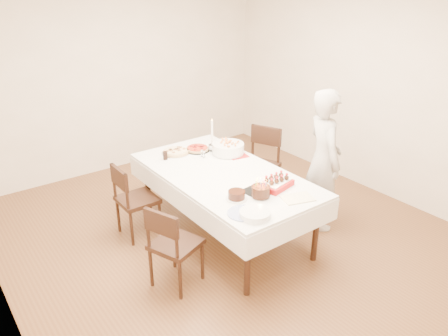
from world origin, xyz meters
TOP-DOWN VIEW (x-y plane):
  - floor at (0.00, 0.00)m, footprint 5.00×5.00m
  - wall_back at (0.00, 2.50)m, footprint 4.50×0.04m
  - wall_right at (2.25, 0.00)m, footprint 0.04×5.00m
  - dining_table at (-0.03, 0.03)m, footprint 1.80×2.40m
  - chair_right_savory at (0.78, 0.40)m, footprint 0.64×0.64m
  - chair_left_savory at (-0.78, 0.60)m, footprint 0.44×0.44m
  - chair_left_dessert at (-0.88, -0.39)m, footprint 0.56×0.56m
  - person at (0.99, -0.44)m, footprint 0.59×0.69m
  - pizza_white at (-0.16, 0.80)m, footprint 0.38×0.38m
  - pizza_pepperoni at (0.10, 0.73)m, footprint 0.38×0.38m
  - red_placemat at (0.38, 0.33)m, footprint 0.26×0.26m
  - pasta_bowl at (0.33, 0.43)m, footprint 0.47×0.47m
  - taper_candle at (0.24, 0.62)m, footprint 0.11×0.11m
  - shaker_pair at (0.04, 0.50)m, footprint 0.07×0.07m
  - cola_glass at (-0.34, 0.72)m, footprint 0.07×0.07m
  - layer_cake at (-0.28, -0.51)m, footprint 0.22×0.22m
  - cake_board at (-0.02, -0.51)m, footprint 0.28×0.28m
  - birthday_cake at (-0.07, -0.61)m, footprint 0.21×0.21m
  - strawberry_box at (0.19, -0.55)m, footprint 0.37×0.29m
  - box_lid at (0.18, -0.85)m, footprint 0.34×0.27m
  - plate_stack at (-0.35, -0.86)m, footprint 0.28×0.28m
  - china_plate at (-0.40, -0.76)m, footprint 0.33×0.33m

SIDE VIEW (x-z plane):
  - floor at x=0.00m, z-range 0.00..0.00m
  - dining_table at x=-0.03m, z-range 0.00..0.75m
  - chair_left_dessert at x=-0.88m, z-range 0.00..0.85m
  - chair_left_savory at x=-0.78m, z-range 0.00..0.85m
  - chair_right_savory at x=0.78m, z-range 0.00..0.95m
  - red_placemat at x=0.38m, z-range 0.75..0.75m
  - cake_board at x=-0.02m, z-range 0.74..0.76m
  - box_lid at x=0.18m, z-range 0.74..0.76m
  - china_plate at x=-0.40m, z-range 0.75..0.76m
  - pizza_white at x=-0.16m, z-range 0.75..0.79m
  - pizza_pepperoni at x=0.10m, z-range 0.75..0.79m
  - plate_stack at x=-0.35m, z-range 0.75..0.81m
  - strawberry_box at x=0.19m, z-range 0.75..0.83m
  - shaker_pair at x=0.04m, z-range 0.75..0.83m
  - layer_cake at x=-0.28m, z-range 0.75..0.83m
  - cola_glass at x=-0.34m, z-range 0.75..0.85m
  - person at x=0.99m, z-range 0.00..1.60m
  - pasta_bowl at x=0.33m, z-range 0.76..0.88m
  - birthday_cake at x=-0.07m, z-range 0.76..0.93m
  - taper_candle at x=0.24m, z-range 0.75..1.15m
  - wall_back at x=0.00m, z-range 0.00..2.70m
  - wall_right at x=2.25m, z-range 0.00..2.70m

